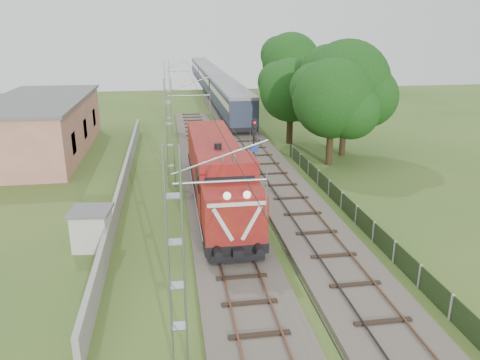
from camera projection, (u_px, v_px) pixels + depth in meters
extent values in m
plane|color=#365921|center=(233.00, 256.00, 24.60)|extent=(140.00, 140.00, 0.00)
cube|color=#6B6054|center=(219.00, 206.00, 31.14)|extent=(4.20, 70.00, 0.30)
cube|color=black|center=(219.00, 203.00, 31.07)|extent=(2.40, 70.00, 0.10)
cube|color=brown|center=(206.00, 202.00, 30.93)|extent=(0.08, 70.00, 0.05)
cube|color=brown|center=(231.00, 201.00, 31.17)|extent=(0.08, 70.00, 0.05)
cube|color=#6B6054|center=(256.00, 153.00, 44.08)|extent=(4.20, 80.00, 0.30)
cube|color=black|center=(256.00, 151.00, 44.01)|extent=(2.40, 80.00, 0.10)
cube|color=brown|center=(247.00, 151.00, 43.87)|extent=(0.08, 80.00, 0.05)
cube|color=brown|center=(265.00, 150.00, 44.11)|extent=(0.08, 80.00, 0.05)
cylinder|color=gray|center=(220.00, 182.00, 14.76)|extent=(3.00, 0.08, 0.08)
cylinder|color=gray|center=(189.00, 95.00, 33.56)|extent=(3.00, 0.08, 0.08)
cylinder|color=gray|center=(180.00, 71.00, 52.35)|extent=(3.00, 0.08, 0.08)
cylinder|color=black|center=(210.00, 113.00, 34.18)|extent=(0.03, 70.00, 0.03)
cylinder|color=black|center=(210.00, 95.00, 33.77)|extent=(0.03, 70.00, 0.03)
cube|color=#9E9E99|center=(124.00, 179.00, 34.71)|extent=(0.25, 40.00, 1.50)
cube|color=#DB8676|center=(41.00, 127.00, 44.21)|extent=(8.00, 20.00, 5.00)
cube|color=#606060|center=(38.00, 99.00, 43.41)|extent=(8.40, 20.40, 0.25)
cube|color=black|center=(73.00, 143.00, 39.24)|extent=(0.10, 1.60, 1.80)
cube|color=black|center=(85.00, 129.00, 44.88)|extent=(0.10, 1.60, 1.80)
cube|color=black|center=(94.00, 117.00, 50.52)|extent=(0.10, 1.60, 1.80)
cube|color=black|center=(357.00, 215.00, 28.39)|extent=(0.05, 32.00, 1.15)
cube|color=#9E9E99|center=(293.00, 153.00, 42.49)|extent=(0.12, 0.12, 1.20)
cube|color=black|center=(218.00, 190.00, 31.36)|extent=(3.19, 18.05, 0.53)
cube|color=black|center=(229.00, 230.00, 25.97)|extent=(2.34, 3.82, 0.53)
cube|color=black|center=(210.00, 170.00, 36.95)|extent=(2.34, 3.82, 0.53)
cube|color=black|center=(237.00, 258.00, 23.11)|extent=(2.76, 0.27, 0.37)
cube|color=maroon|center=(233.00, 212.00, 23.66)|extent=(3.08, 2.65, 2.44)
sphere|color=white|center=(227.00, 196.00, 21.97)|extent=(0.38, 0.38, 0.38)
sphere|color=white|center=(247.00, 195.00, 22.11)|extent=(0.38, 0.38, 0.38)
cube|color=silver|center=(223.00, 225.00, 22.31)|extent=(1.07, 0.06, 1.78)
cube|color=silver|center=(251.00, 223.00, 22.51)|extent=(1.07, 0.06, 1.78)
cube|color=silver|center=(237.00, 204.00, 22.10)|extent=(2.87, 0.06, 0.19)
cube|color=maroon|center=(227.00, 187.00, 25.96)|extent=(3.19, 2.55, 3.40)
cube|color=black|center=(230.00, 185.00, 24.58)|extent=(2.65, 0.06, 0.96)
cube|color=maroon|center=(213.00, 157.00, 33.29)|extent=(2.97, 12.85, 2.76)
cylinder|color=black|center=(218.00, 147.00, 29.77)|extent=(0.47, 0.47, 0.42)
cylinder|color=gray|center=(223.00, 159.00, 24.54)|extent=(0.13, 0.13, 0.37)
cylinder|color=gray|center=(235.00, 159.00, 24.63)|extent=(0.13, 0.13, 0.37)
cube|color=black|center=(230.00, 112.00, 61.33)|extent=(3.08, 23.33, 0.53)
cube|color=#283043|center=(230.00, 99.00, 60.81)|extent=(3.18, 23.33, 2.86)
cube|color=beige|center=(230.00, 95.00, 60.64)|extent=(3.22, 22.40, 0.80)
cube|color=gray|center=(230.00, 87.00, 60.32)|extent=(3.23, 23.33, 0.37)
cube|color=black|center=(212.00, 89.00, 84.26)|extent=(3.08, 23.33, 0.53)
cube|color=#283043|center=(212.00, 79.00, 83.73)|extent=(3.18, 23.33, 2.86)
cube|color=beige|center=(212.00, 76.00, 83.57)|extent=(3.22, 22.40, 0.80)
cube|color=gray|center=(212.00, 70.00, 83.24)|extent=(3.23, 23.33, 0.37)
cube|color=black|center=(202.00, 76.00, 107.18)|extent=(3.08, 23.33, 0.53)
cube|color=#283043|center=(202.00, 68.00, 106.66)|extent=(3.18, 23.33, 2.86)
cube|color=beige|center=(202.00, 66.00, 106.49)|extent=(3.22, 22.40, 0.80)
cube|color=gray|center=(202.00, 61.00, 106.16)|extent=(3.23, 23.33, 0.37)
cylinder|color=black|center=(254.00, 153.00, 34.69)|extent=(0.14, 0.14, 5.17)
cube|color=black|center=(254.00, 127.00, 33.94)|extent=(0.38, 0.26, 1.14)
sphere|color=red|center=(255.00, 123.00, 33.71)|extent=(0.19, 0.19, 0.19)
sphere|color=black|center=(255.00, 128.00, 33.82)|extent=(0.19, 0.19, 0.19)
sphere|color=black|center=(255.00, 133.00, 33.93)|extent=(0.19, 0.19, 0.19)
cube|color=#1B3BA4|center=(255.00, 149.00, 34.49)|extent=(0.57, 0.10, 0.41)
cube|color=beige|center=(92.00, 230.00, 25.28)|extent=(2.04, 2.04, 2.04)
cube|color=#606060|center=(90.00, 211.00, 24.93)|extent=(2.34, 2.34, 0.14)
cylinder|color=#3B2A18|center=(330.00, 142.00, 40.37)|extent=(0.58, 0.58, 4.10)
sphere|color=#11360E|center=(332.00, 99.00, 39.22)|extent=(6.71, 6.71, 6.71)
sphere|color=#11360E|center=(351.00, 111.00, 38.75)|extent=(4.69, 4.69, 4.69)
sphere|color=#11360E|center=(315.00, 88.00, 39.92)|extent=(4.36, 4.36, 4.36)
cylinder|color=#3B2A18|center=(343.00, 130.00, 43.31)|extent=(0.57, 0.57, 4.74)
sphere|color=#11360E|center=(347.00, 83.00, 41.97)|extent=(7.76, 7.76, 7.76)
sphere|color=#11360E|center=(367.00, 97.00, 41.43)|extent=(5.43, 5.43, 5.43)
sphere|color=#11360E|center=(328.00, 72.00, 42.78)|extent=(5.05, 5.05, 5.05)
cylinder|color=#3B2A18|center=(290.00, 125.00, 47.95)|extent=(0.64, 0.64, 3.89)
sphere|color=#11360E|center=(291.00, 90.00, 46.86)|extent=(6.36, 6.36, 6.36)
sphere|color=#11360E|center=(306.00, 100.00, 46.42)|extent=(4.45, 4.45, 4.45)
sphere|color=#11360E|center=(278.00, 82.00, 47.52)|extent=(4.13, 4.13, 4.13)
cylinder|color=#3B2A18|center=(290.00, 94.00, 66.72)|extent=(0.58, 0.58, 4.91)
sphere|color=#11360E|center=(291.00, 62.00, 65.34)|extent=(8.04, 8.04, 8.04)
sphere|color=#11360E|center=(304.00, 70.00, 64.79)|extent=(5.62, 5.62, 5.62)
sphere|color=#11360E|center=(279.00, 55.00, 66.18)|extent=(5.22, 5.22, 5.22)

